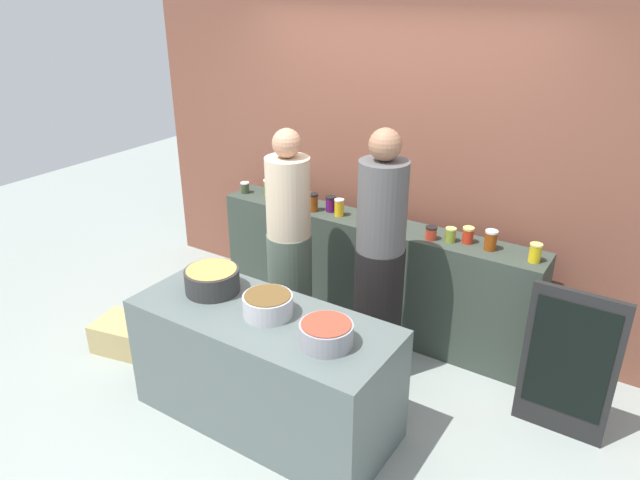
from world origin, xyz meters
name	(u,v)px	position (x,y,z in m)	size (l,w,h in m)	color
ground	(293,393)	(0.00, 0.00, 0.00)	(12.00, 12.00, 0.00)	gray
storefront_wall	(396,140)	(0.00, 1.45, 1.50)	(4.80, 0.12, 3.00)	brown
display_shelf	(370,274)	(0.00, 1.10, 0.46)	(2.70, 0.36, 0.93)	#333D35
prep_table	(264,368)	(0.00, -0.30, 0.40)	(1.70, 0.70, 0.79)	#515D5C
preserve_jar_0	(245,188)	(-1.26, 1.07, 0.98)	(0.08, 0.08, 0.10)	#354228
preserve_jar_1	(269,187)	(-1.05, 1.14, 1.00)	(0.09, 0.09, 0.14)	olive
preserve_jar_2	(288,192)	(-0.85, 1.15, 0.98)	(0.07, 0.07, 0.11)	brown
preserve_jar_3	(294,196)	(-0.74, 1.08, 1.00)	(0.09, 0.09, 0.14)	#AA3628
preserve_jar_4	(308,199)	(-0.63, 1.13, 0.98)	(0.08, 0.08, 0.10)	gold
preserve_jar_5	(313,202)	(-0.51, 1.03, 1.00)	(0.08, 0.08, 0.15)	brown
preserve_jar_6	(331,204)	(-0.39, 1.11, 0.99)	(0.09, 0.09, 0.13)	#4E1152
preserve_jar_7	(339,207)	(-0.28, 1.06, 1.00)	(0.08, 0.08, 0.14)	gold
preserve_jar_8	(367,211)	(-0.07, 1.14, 0.98)	(0.08, 0.08, 0.11)	#AB351B
preserve_jar_9	(390,217)	(0.15, 1.10, 0.99)	(0.09, 0.09, 0.13)	#335238
preserve_jar_10	(431,233)	(0.52, 1.03, 0.98)	(0.09, 0.09, 0.10)	#BC3522
preserve_jar_11	(451,235)	(0.65, 1.07, 0.98)	(0.08, 0.08, 0.11)	olive
preserve_jar_12	(468,235)	(0.77, 1.12, 0.99)	(0.08, 0.08, 0.12)	red
preserve_jar_13	(491,240)	(0.94, 1.09, 1.00)	(0.09, 0.09, 0.15)	#86370B
preserve_jar_14	(535,253)	(1.25, 1.07, 0.99)	(0.08, 0.08, 0.13)	gold
cooking_pot_left	(212,280)	(-0.46, -0.23, 0.87)	(0.36, 0.36, 0.16)	#2D2D2D
cooking_pot_center	(268,305)	(0.03, -0.27, 0.86)	(0.31, 0.31, 0.14)	#B7B7BC
cooking_pot_right	(326,334)	(0.49, -0.34, 0.86)	(0.31, 0.31, 0.13)	gray
cook_with_tongs	(289,254)	(-0.36, 0.49, 0.80)	(0.34, 0.34, 1.74)	#4D5C4F
cook_in_cap	(379,271)	(0.36, 0.54, 0.84)	(0.34, 0.34, 1.83)	black
bread_crate	(124,334)	(-1.44, -0.26, 0.12)	(0.41, 0.35, 0.23)	tan
chalkboard_sign	(568,365)	(1.64, 0.62, 0.51)	(0.56, 0.05, 1.02)	black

